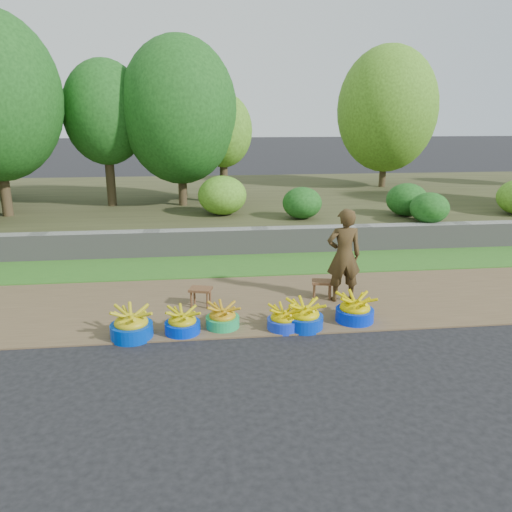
{
  "coord_description": "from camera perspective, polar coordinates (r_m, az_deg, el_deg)",
  "views": [
    {
      "loc": [
        -1.24,
        -5.99,
        2.84
      ],
      "look_at": [
        -0.4,
        1.3,
        0.75
      ],
      "focal_mm": 35.0,
      "sensor_mm": 36.0,
      "label": 1
    }
  ],
  "objects": [
    {
      "name": "ground_plane",
      "position": [
        6.75,
        4.69,
        -9.06
      ],
      "size": [
        120.0,
        120.0,
        0.0
      ],
      "primitive_type": "plane",
      "color": "black",
      "rests_on": "ground"
    },
    {
      "name": "earth_bank",
      "position": [
        15.27,
        -1.85,
        6.11
      ],
      "size": [
        80.0,
        10.0,
        0.5
      ],
      "primitive_type": "cube",
      "color": "#3D3E21",
      "rests_on": "ground"
    },
    {
      "name": "basin_b",
      "position": [
        6.79,
        -8.42,
        -7.55
      ],
      "size": [
        0.47,
        0.47,
        0.35
      ],
      "color": "#002BD6",
      "rests_on": "ground"
    },
    {
      "name": "basin_a",
      "position": [
        6.79,
        -14.06,
        -7.65
      ],
      "size": [
        0.55,
        0.55,
        0.41
      ],
      "color": "#0034B5",
      "rests_on": "ground"
    },
    {
      "name": "vegetation",
      "position": [
        13.32,
        -11.83,
        14.9
      ],
      "size": [
        32.95,
        8.1,
        4.76
      ],
      "color": "#3E311D",
      "rests_on": "earth_bank"
    },
    {
      "name": "basin_f",
      "position": [
        7.22,
        11.22,
        -6.07
      ],
      "size": [
        0.54,
        0.54,
        0.4
      ],
      "color": "#0227D8",
      "rests_on": "ground"
    },
    {
      "name": "dirt_shoulder",
      "position": [
        7.88,
        2.93,
        -5.19
      ],
      "size": [
        80.0,
        2.5,
        0.02
      ],
      "primitive_type": "cube",
      "color": "brown",
      "rests_on": "ground"
    },
    {
      "name": "stool_left",
      "position": [
        7.63,
        -6.35,
        -4.08
      ],
      "size": [
        0.38,
        0.33,
        0.29
      ],
      "rotation": [
        0.0,
        0.0,
        -0.27
      ],
      "color": "brown",
      "rests_on": "dirt_shoulder"
    },
    {
      "name": "basin_c",
      "position": [
        6.91,
        -3.85,
        -7.03
      ],
      "size": [
        0.46,
        0.46,
        0.34
      ],
      "color": "#1D9C54",
      "rests_on": "ground"
    },
    {
      "name": "grass_verge",
      "position": [
        9.74,
        1.01,
        -0.94
      ],
      "size": [
        80.0,
        1.5,
        0.04
      ],
      "primitive_type": "cube",
      "color": "#336D20",
      "rests_on": "ground"
    },
    {
      "name": "retaining_wall",
      "position": [
        10.49,
        0.4,
        1.73
      ],
      "size": [
        80.0,
        0.35,
        0.55
      ],
      "primitive_type": "cube",
      "color": "gray",
      "rests_on": "ground"
    },
    {
      "name": "stool_right",
      "position": [
        7.98,
        7.57,
        -3.22
      ],
      "size": [
        0.37,
        0.31,
        0.28
      ],
      "rotation": [
        0.0,
        0.0,
        -0.21
      ],
      "color": "brown",
      "rests_on": "dirt_shoulder"
    },
    {
      "name": "basin_d",
      "position": [
        6.86,
        3.15,
        -7.25
      ],
      "size": [
        0.44,
        0.44,
        0.33
      ],
      "color": "#1432CE",
      "rests_on": "ground"
    },
    {
      "name": "vendor_woman",
      "position": [
        7.77,
        10.01,
        0.06
      ],
      "size": [
        0.54,
        0.37,
        1.47
      ],
      "primitive_type": "imported",
      "rotation": [
        0.0,
        0.0,
        3.11
      ],
      "color": "black",
      "rests_on": "dirt_shoulder"
    },
    {
      "name": "basin_e",
      "position": [
        6.91,
        5.53,
        -6.88
      ],
      "size": [
        0.52,
        0.52,
        0.39
      ],
      "color": "#042FB9",
      "rests_on": "ground"
    }
  ]
}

